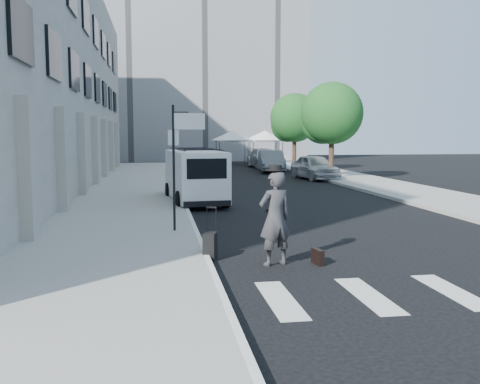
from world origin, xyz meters
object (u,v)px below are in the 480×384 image
object	(u,v)px
cargo_van	(195,176)
parked_car_b	(271,161)
parked_car_a	(315,167)
parked_car_c	(265,158)
suitcase	(210,246)
businessman	(275,218)
briefcase	(318,257)

from	to	relation	value
cargo_van	parked_car_b	size ratio (longest dim) A/B	1.18
parked_car_a	parked_car_c	bearing A→B (deg)	87.52
suitcase	parked_car_b	bearing A→B (deg)	91.93
businessman	parked_car_a	size ratio (longest dim) A/B	0.45
parked_car_a	businessman	bearing A→B (deg)	-115.56
cargo_van	parked_car_b	xyz separation A→B (m)	(6.97, 17.07, -0.31)
parked_car_a	parked_car_c	size ratio (longest dim) A/B	0.81
businessman	parked_car_c	bearing A→B (deg)	-118.50
businessman	parked_car_b	size ratio (longest dim) A/B	0.42
cargo_van	parked_car_a	xyz separation A→B (m)	(8.32, 10.35, -0.33)
briefcase	cargo_van	world-z (taller)	cargo_van
parked_car_b	parked_car_c	distance (m)	4.91
briefcase	parked_car_c	distance (m)	33.56
briefcase	cargo_van	size ratio (longest dim) A/B	0.08
parked_car_a	parked_car_b	world-z (taller)	parked_car_b
briefcase	cargo_van	bearing A→B (deg)	91.02
businessman	suitcase	distance (m)	1.69
businessman	parked_car_b	world-z (taller)	businessman
parked_car_b	parked_car_c	world-z (taller)	parked_car_c
parked_car_c	cargo_van	bearing A→B (deg)	-111.59
briefcase	parked_car_b	bearing A→B (deg)	71.11
cargo_van	briefcase	bearing A→B (deg)	-85.90
parked_car_b	briefcase	bearing A→B (deg)	-93.13
briefcase	parked_car_a	distance (m)	22.42
businessman	parked_car_a	bearing A→B (deg)	-126.30
businessman	parked_car_a	xyz separation A→B (m)	(7.36, 21.39, -0.24)
businessman	suitcase	bearing A→B (deg)	-45.65
briefcase	suitcase	world-z (taller)	suitcase
businessman	briefcase	bearing A→B (deg)	157.58
suitcase	parked_car_c	bearing A→B (deg)	93.26
businessman	parked_car_c	size ratio (longest dim) A/B	0.36
parked_car_a	parked_car_c	world-z (taller)	parked_car_c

